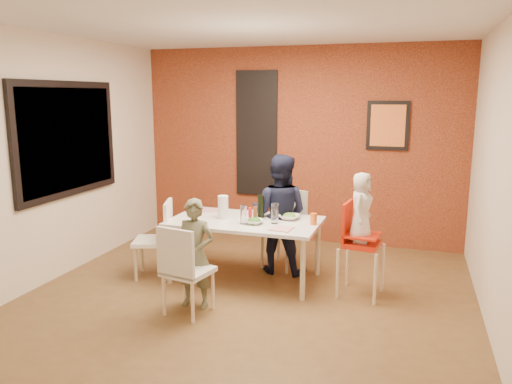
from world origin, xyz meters
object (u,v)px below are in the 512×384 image
(child_near, at_px, (195,253))
(wine_bottle, at_px, (261,207))
(chair_far, at_px, (287,224))
(toddler, at_px, (361,207))
(chair_left, at_px, (159,235))
(dining_table, at_px, (245,225))
(chair_near, at_px, (183,266))
(high_chair, at_px, (357,240))
(child_far, at_px, (279,214))
(paper_towel_roll, at_px, (223,207))

(child_near, distance_m, wine_bottle, 1.05)
(chair_far, bearing_deg, toddler, -17.01)
(chair_left, bearing_deg, dining_table, 84.45)
(chair_near, xyz_separation_m, child_near, (0.02, 0.24, 0.05))
(dining_table, xyz_separation_m, chair_near, (-0.24, -1.08, -0.14))
(child_near, distance_m, toddler, 1.72)
(chair_near, relative_size, child_near, 0.81)
(dining_table, relative_size, high_chair, 1.70)
(chair_left, bearing_deg, chair_far, 104.02)
(chair_near, distance_m, chair_far, 1.76)
(child_far, bearing_deg, high_chair, 157.36)
(high_chair, height_order, child_far, child_far)
(chair_left, distance_m, paper_towel_roll, 0.80)
(chair_near, height_order, paper_towel_roll, paper_towel_roll)
(paper_towel_roll, bearing_deg, chair_near, -89.21)
(chair_far, xyz_separation_m, child_near, (-0.55, -1.43, 0.02))
(chair_far, distance_m, high_chair, 1.13)
(chair_far, xyz_separation_m, wine_bottle, (-0.17, -0.50, 0.30))
(child_near, bearing_deg, chair_far, 66.61)
(chair_far, distance_m, wine_bottle, 0.61)
(chair_left, relative_size, high_chair, 0.90)
(chair_far, relative_size, high_chair, 0.95)
(chair_far, relative_size, toddler, 1.30)
(chair_far, bearing_deg, high_chair, -17.51)
(dining_table, distance_m, child_near, 0.88)
(high_chair, distance_m, wine_bottle, 1.12)
(dining_table, relative_size, toddler, 2.32)
(child_near, height_order, wine_bottle, child_near)
(wine_bottle, bearing_deg, child_near, -111.96)
(child_near, xyz_separation_m, wine_bottle, (0.38, 0.94, 0.28))
(high_chair, relative_size, child_far, 0.70)
(toddler, xyz_separation_m, paper_towel_roll, (-1.52, 0.07, -0.12))
(chair_left, height_order, toddler, toddler)
(chair_near, bearing_deg, child_far, -99.39)
(chair_near, relative_size, toddler, 1.22)
(high_chair, bearing_deg, chair_left, 101.16)
(chair_left, height_order, high_chair, high_chair)
(child_near, bearing_deg, toddler, 24.76)
(chair_far, distance_m, child_far, 0.30)
(chair_far, height_order, toddler, toddler)
(child_near, bearing_deg, high_chair, 25.34)
(dining_table, height_order, child_far, child_far)
(chair_far, xyz_separation_m, high_chair, (0.91, -0.66, 0.07))
(dining_table, height_order, paper_towel_roll, paper_towel_roll)
(wine_bottle, bearing_deg, dining_table, -148.51)
(dining_table, distance_m, chair_far, 0.68)
(chair_far, xyz_separation_m, toddler, (0.94, -0.67, 0.42))
(child_far, distance_m, toddler, 1.08)
(child_near, bearing_deg, chair_left, 136.75)
(chair_near, distance_m, child_near, 0.24)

